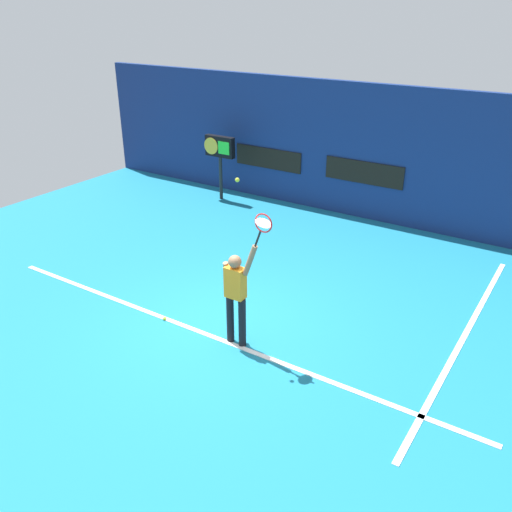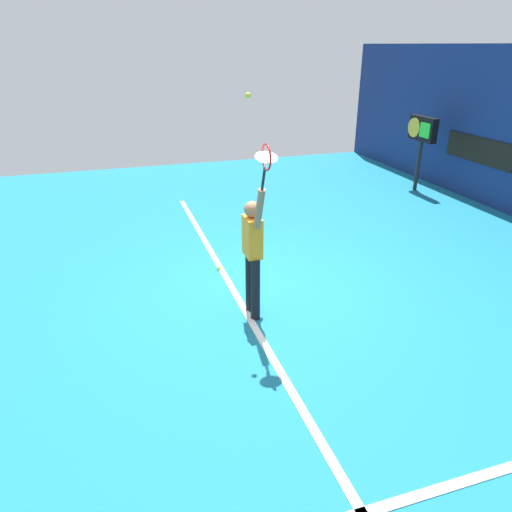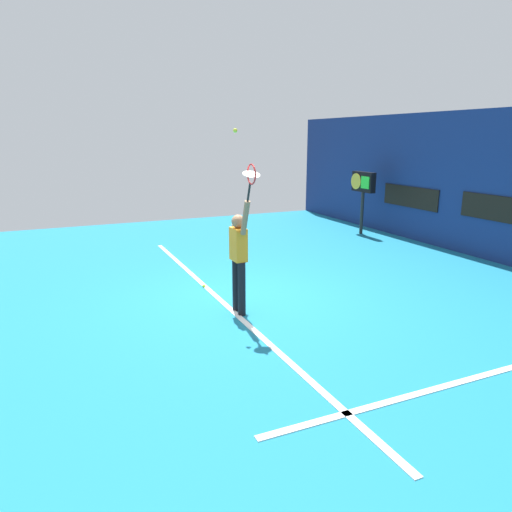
{
  "view_description": "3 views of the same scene",
  "coord_description": "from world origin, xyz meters",
  "px_view_note": "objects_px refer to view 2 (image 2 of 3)",
  "views": [
    {
      "loc": [
        5.21,
        -6.82,
        5.44
      ],
      "look_at": [
        0.51,
        0.43,
        1.35
      ],
      "focal_mm": 38.11,
      "sensor_mm": 36.0,
      "label": 1
    },
    {
      "loc": [
        6.18,
        -2.07,
        3.54
      ],
      "look_at": [
        0.72,
        -0.33,
        0.96
      ],
      "focal_mm": 33.04,
      "sensor_mm": 36.0,
      "label": 2
    },
    {
      "loc": [
        7.63,
        -3.17,
        2.92
      ],
      "look_at": [
        0.79,
        -0.11,
        1.02
      ],
      "focal_mm": 33.06,
      "sensor_mm": 36.0,
      "label": 3
    }
  ],
  "objects_px": {
    "tennis_ball": "(248,95)",
    "scoreboard_clock": "(422,133)",
    "tennis_player": "(253,250)",
    "tennis_racket": "(266,160)",
    "spare_ball": "(219,268)"
  },
  "relations": [
    {
      "from": "tennis_ball",
      "to": "scoreboard_clock",
      "type": "distance_m",
      "value": 7.95
    },
    {
      "from": "tennis_racket",
      "to": "spare_ball",
      "type": "height_order",
      "value": "tennis_racket"
    },
    {
      "from": "tennis_ball",
      "to": "scoreboard_clock",
      "type": "bearing_deg",
      "value": 128.68
    },
    {
      "from": "tennis_ball",
      "to": "scoreboard_clock",
      "type": "xyz_separation_m",
      "value": [
        -4.88,
        6.09,
        -1.51
      ]
    },
    {
      "from": "tennis_player",
      "to": "scoreboard_clock",
      "type": "relative_size",
      "value": 1.04
    },
    {
      "from": "tennis_player",
      "to": "tennis_racket",
      "type": "xyz_separation_m",
      "value": [
        0.53,
        -0.0,
        1.33
      ]
    },
    {
      "from": "spare_ball",
      "to": "tennis_ball",
      "type": "bearing_deg",
      "value": 1.1
    },
    {
      "from": "tennis_racket",
      "to": "tennis_ball",
      "type": "relative_size",
      "value": 9.2
    },
    {
      "from": "tennis_player",
      "to": "tennis_racket",
      "type": "relative_size",
      "value": 3.15
    },
    {
      "from": "tennis_racket",
      "to": "scoreboard_clock",
      "type": "height_order",
      "value": "tennis_racket"
    },
    {
      "from": "tennis_player",
      "to": "scoreboard_clock",
      "type": "bearing_deg",
      "value": 128.36
    },
    {
      "from": "tennis_racket",
      "to": "tennis_ball",
      "type": "xyz_separation_m",
      "value": [
        -0.4,
        -0.09,
        0.67
      ]
    },
    {
      "from": "tennis_racket",
      "to": "tennis_ball",
      "type": "distance_m",
      "value": 0.78
    },
    {
      "from": "tennis_player",
      "to": "tennis_ball",
      "type": "distance_m",
      "value": 2.0
    },
    {
      "from": "tennis_player",
      "to": "spare_ball",
      "type": "bearing_deg",
      "value": -175.43
    }
  ]
}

